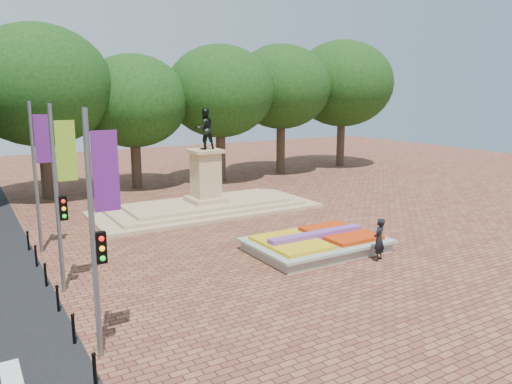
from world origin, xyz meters
The scene contains 7 objects.
ground centered at (0.00, 0.00, 0.00)m, with size 90.00×90.00×0.00m, color brown.
flower_bed centered at (1.03, -2.00, 0.38)m, with size 6.30×4.30×0.91m.
monument centered at (0.00, 8.00, 0.88)m, with size 14.00×6.00×6.40m.
tree_row_back centered at (2.33, 18.00, 6.67)m, with size 44.80×8.80×10.43m.
banner_poles centered at (-10.08, -1.31, 3.88)m, with size 0.88×11.17×7.00m.
bollard_row centered at (-10.70, -1.50, 0.53)m, with size 0.12×13.12×0.98m.
pedestrian centered at (2.53, -4.52, 0.96)m, with size 0.70×0.46×1.93m, color black.
Camera 1 is at (-13.10, -19.94, 7.41)m, focal length 35.00 mm.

